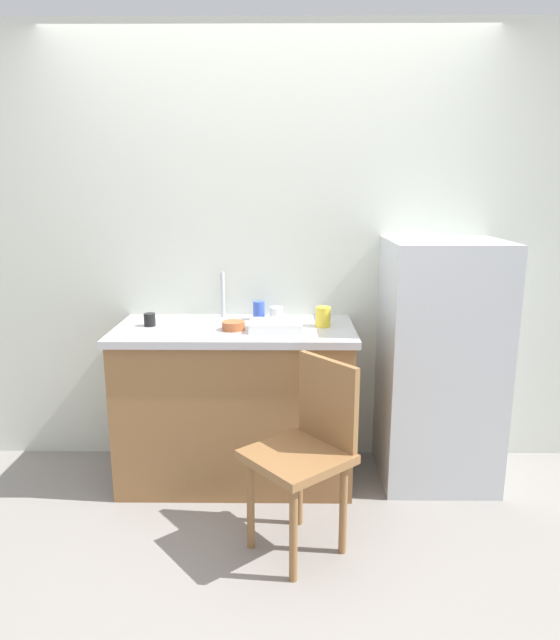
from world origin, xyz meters
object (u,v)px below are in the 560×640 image
object	(u,v)px
cup_white	(276,314)
cup_yellow	(323,317)
refrigerator	(439,363)
dish_tray	(276,326)
chair	(307,447)
cup_black	(150,320)
terracotta_bowl	(233,326)
cup_blue	(259,310)

from	to	relation	value
cup_white	cup_yellow	size ratio (longest dim) A/B	0.73
refrigerator	dish_tray	distance (m)	0.95
chair	cup_black	world-z (taller)	cup_black
refrigerator	chair	size ratio (longest dim) A/B	1.54
refrigerator	terracotta_bowl	world-z (taller)	refrigerator
dish_tray	chair	bearing A→B (deg)	-75.32
refrigerator	cup_blue	world-z (taller)	refrigerator
cup_black	terracotta_bowl	bearing A→B (deg)	-10.02
cup_blue	cup_black	bearing A→B (deg)	-164.94
terracotta_bowl	cup_white	size ratio (longest dim) A/B	1.55
terracotta_bowl	cup_white	world-z (taller)	cup_white
dish_tray	terracotta_bowl	bearing A→B (deg)	178.53
dish_tray	cup_black	size ratio (longest dim) A/B	3.95
refrigerator	dish_tray	size ratio (longest dim) A/B	4.89
chair	cup_blue	size ratio (longest dim) A/B	8.30
cup_blue	cup_yellow	bearing A→B (deg)	-24.11
cup_blue	dish_tray	bearing A→B (deg)	-67.83
chair	dish_tray	world-z (taller)	dish_tray
cup_white	dish_tray	bearing A→B (deg)	-89.81
dish_tray	cup_yellow	bearing A→B (deg)	18.77
cup_blue	cup_white	bearing A→B (deg)	-13.74
dish_tray	cup_blue	bearing A→B (deg)	112.17
cup_black	cup_blue	bearing A→B (deg)	15.06
refrigerator	cup_black	xyz separation A→B (m)	(-1.61, -0.00, 0.25)
dish_tray	terracotta_bowl	size ratio (longest dim) A/B	2.29
refrigerator	cup_white	size ratio (longest dim) A/B	17.35
terracotta_bowl	cup_white	bearing A→B (deg)	43.93
cup_yellow	cup_blue	bearing A→B (deg)	155.89
cup_yellow	cup_blue	world-z (taller)	cup_yellow
chair	cup_yellow	world-z (taller)	cup_yellow
terracotta_bowl	cup_black	world-z (taller)	cup_black
dish_tray	cup_black	world-z (taller)	cup_black
refrigerator	terracotta_bowl	xyz separation A→B (m)	(-1.14, -0.09, 0.24)
chair	cup_blue	bearing A→B (deg)	156.69
cup_yellow	refrigerator	bearing A→B (deg)	0.50
cup_white	refrigerator	bearing A→B (deg)	-8.13
cup_yellow	terracotta_bowl	bearing A→B (deg)	-170.42
chair	cup_yellow	bearing A→B (deg)	130.51
terracotta_bowl	cup_yellow	distance (m)	0.49
dish_tray	terracotta_bowl	distance (m)	0.23
chair	cup_black	size ratio (longest dim) A/B	12.56
chair	cup_blue	world-z (taller)	cup_blue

